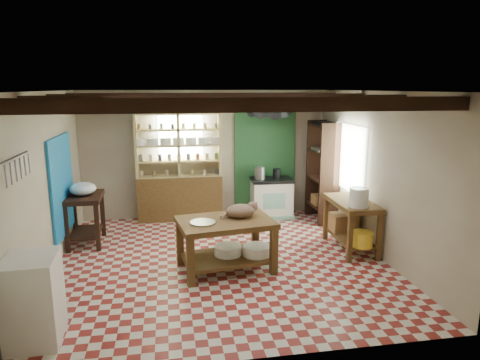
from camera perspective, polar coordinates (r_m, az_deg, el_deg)
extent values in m
cube|color=maroon|center=(6.80, -2.49, -10.81)|extent=(5.00, 5.00, 0.02)
cube|color=#414245|center=(6.26, -2.71, 11.76)|extent=(5.00, 5.00, 0.02)
cube|color=#B8AE94|center=(8.85, -4.63, 3.42)|extent=(5.00, 0.04, 2.60)
cube|color=#B8AE94|center=(4.03, 1.91, -7.39)|extent=(5.00, 0.04, 2.60)
cube|color=#B8AE94|center=(6.59, -24.71, -0.74)|extent=(0.04, 5.00, 2.60)
cube|color=#B8AE94|center=(7.15, 17.70, 0.76)|extent=(0.04, 5.00, 2.60)
cube|color=black|center=(6.26, -2.70, 10.66)|extent=(5.00, 3.80, 0.15)
cube|color=#1871B6|center=(7.47, -22.64, -0.70)|extent=(0.04, 1.40, 1.60)
cube|color=#21542A|center=(9.02, 3.34, 3.29)|extent=(1.30, 0.04, 2.30)
cube|color=beige|center=(8.75, -7.94, 5.88)|extent=(0.90, 0.02, 0.80)
cube|color=beige|center=(8.01, 14.37, 2.87)|extent=(0.02, 1.30, 1.20)
cube|color=black|center=(5.35, -27.75, 1.45)|extent=(0.06, 0.90, 0.28)
cube|color=black|center=(8.52, 4.06, 9.04)|extent=(0.86, 0.12, 0.36)
cube|color=#CFB877|center=(8.66, -8.12, 1.80)|extent=(1.70, 0.34, 2.20)
cube|color=black|center=(8.73, 10.91, 1.12)|extent=(0.40, 0.86, 2.00)
cube|color=brown|center=(6.37, -1.93, -8.63)|extent=(1.48, 1.10, 0.77)
cube|color=white|center=(8.91, 4.22, -2.37)|extent=(0.85, 0.59, 0.82)
cube|color=black|center=(7.81, -19.92, -4.99)|extent=(0.61, 0.87, 0.87)
cube|color=white|center=(5.15, -25.85, -14.14)|extent=(0.55, 0.65, 0.94)
cube|color=brown|center=(7.35, 14.55, -5.86)|extent=(0.60, 1.18, 0.84)
ellipsoid|color=#946F56|center=(6.33, 0.09, -4.13)|extent=(0.52, 0.46, 0.20)
cylinder|color=#9FA0A7|center=(6.11, -4.98, -5.67)|extent=(0.41, 0.41, 0.02)
cylinder|color=white|center=(6.47, -1.62, -9.33)|extent=(0.47, 0.47, 0.14)
cylinder|color=white|center=(6.45, 2.22, -9.37)|extent=(0.47, 0.47, 0.15)
cylinder|color=#9FA0A7|center=(8.74, 2.67, 0.96)|extent=(0.23, 0.23, 0.25)
cylinder|color=black|center=(8.82, 4.90, 0.84)|extent=(0.16, 0.16, 0.20)
ellipsoid|color=white|center=(7.68, -20.21, -1.10)|extent=(0.45, 0.45, 0.22)
cylinder|color=white|center=(6.86, 15.56, -2.25)|extent=(0.30, 0.30, 0.30)
cube|color=olive|center=(7.62, 13.65, -5.50)|extent=(0.44, 0.35, 0.30)
cylinder|color=yellow|center=(6.98, 15.97, -7.57)|extent=(0.33, 0.33, 0.24)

